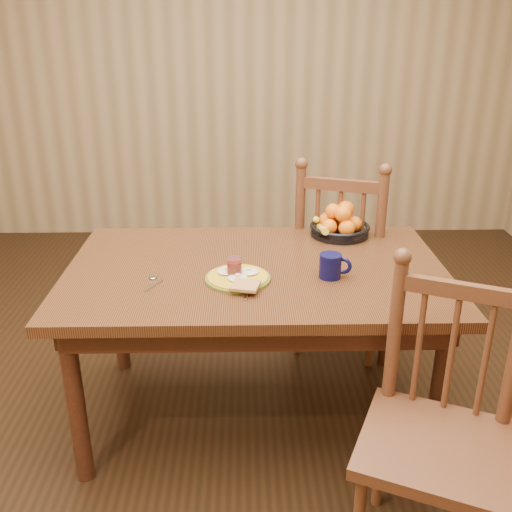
{
  "coord_description": "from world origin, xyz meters",
  "views": [
    {
      "loc": [
        -0.04,
        -2.22,
        1.72
      ],
      "look_at": [
        0.0,
        0.0,
        0.8
      ],
      "focal_mm": 40.0,
      "sensor_mm": 36.0,
      "label": 1
    }
  ],
  "objects_px": {
    "fruit_bowl": "(339,224)",
    "coffee_mug": "(331,266)",
    "chair_near": "(438,434)",
    "chair_far": "(342,261)",
    "dining_table": "(256,285)",
    "breakfast_plate": "(238,278)"
  },
  "relations": [
    {
      "from": "fruit_bowl",
      "to": "coffee_mug",
      "type": "bearing_deg",
      "value": -102.49
    },
    {
      "from": "chair_near",
      "to": "coffee_mug",
      "type": "distance_m",
      "value": 0.77
    },
    {
      "from": "chair_far",
      "to": "chair_near",
      "type": "bearing_deg",
      "value": 113.06
    },
    {
      "from": "chair_far",
      "to": "coffee_mug",
      "type": "relative_size",
      "value": 8.05
    },
    {
      "from": "chair_far",
      "to": "fruit_bowl",
      "type": "height_order",
      "value": "chair_far"
    },
    {
      "from": "dining_table",
      "to": "fruit_bowl",
      "type": "bearing_deg",
      "value": 42.7
    },
    {
      "from": "coffee_mug",
      "to": "chair_far",
      "type": "bearing_deg",
      "value": 76.29
    },
    {
      "from": "chair_near",
      "to": "coffee_mug",
      "type": "xyz_separation_m",
      "value": [
        -0.26,
        0.65,
        0.31
      ]
    },
    {
      "from": "chair_far",
      "to": "chair_near",
      "type": "relative_size",
      "value": 1.06
    },
    {
      "from": "dining_table",
      "to": "chair_near",
      "type": "xyz_separation_m",
      "value": [
        0.57,
        -0.76,
        -0.17
      ]
    },
    {
      "from": "chair_far",
      "to": "coffee_mug",
      "type": "xyz_separation_m",
      "value": [
        -0.17,
        -0.69,
        0.28
      ]
    },
    {
      "from": "dining_table",
      "to": "coffee_mug",
      "type": "relative_size",
      "value": 11.97
    },
    {
      "from": "dining_table",
      "to": "chair_near",
      "type": "relative_size",
      "value": 1.57
    },
    {
      "from": "coffee_mug",
      "to": "fruit_bowl",
      "type": "xyz_separation_m",
      "value": [
        0.11,
        0.49,
        0.0
      ]
    },
    {
      "from": "coffee_mug",
      "to": "breakfast_plate",
      "type": "bearing_deg",
      "value": -176.28
    },
    {
      "from": "dining_table",
      "to": "breakfast_plate",
      "type": "xyz_separation_m",
      "value": [
        -0.07,
        -0.14,
        0.1
      ]
    },
    {
      "from": "dining_table",
      "to": "chair_near",
      "type": "height_order",
      "value": "chair_near"
    },
    {
      "from": "coffee_mug",
      "to": "dining_table",
      "type": "bearing_deg",
      "value": 159.93
    },
    {
      "from": "chair_near",
      "to": "fruit_bowl",
      "type": "relative_size",
      "value": 3.51
    },
    {
      "from": "breakfast_plate",
      "to": "dining_table",
      "type": "bearing_deg",
      "value": 61.32
    },
    {
      "from": "chair_near",
      "to": "fruit_bowl",
      "type": "bearing_deg",
      "value": 121.77
    },
    {
      "from": "dining_table",
      "to": "coffee_mug",
      "type": "bearing_deg",
      "value": -20.07
    }
  ]
}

